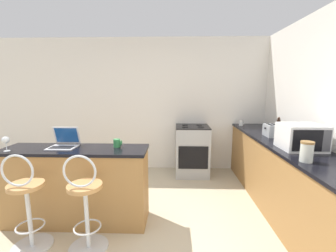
# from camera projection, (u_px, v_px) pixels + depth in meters

# --- Properties ---
(wall_back) EXTENTS (12.00, 0.06, 2.60)m
(wall_back) POSITION_uv_depth(u_px,v_px,m) (151.00, 105.00, 4.50)
(wall_back) COLOR silver
(wall_back) RESTS_ON ground_plane
(breakfast_bar) EXTENTS (1.72, 0.49, 0.94)m
(breakfast_bar) POSITION_uv_depth(u_px,v_px,m) (77.00, 185.00, 2.74)
(breakfast_bar) COLOR #9E703D
(breakfast_bar) RESTS_ON ground_plane
(counter_right) EXTENTS (0.64, 3.07, 0.94)m
(counter_right) POSITION_uv_depth(u_px,v_px,m) (282.00, 176.00, 3.04)
(counter_right) COLOR #9E703D
(counter_right) RESTS_ON ground_plane
(bar_stool_near) EXTENTS (0.40, 0.40, 1.04)m
(bar_stool_near) POSITION_uv_depth(u_px,v_px,m) (27.00, 204.00, 2.26)
(bar_stool_near) COLOR silver
(bar_stool_near) RESTS_ON ground_plane
(bar_stool_far) EXTENTS (0.40, 0.40, 1.04)m
(bar_stool_far) POSITION_uv_depth(u_px,v_px,m) (85.00, 205.00, 2.24)
(bar_stool_far) COLOR silver
(bar_stool_far) RESTS_ON ground_plane
(laptop) EXTENTS (0.31, 0.29, 0.24)m
(laptop) POSITION_uv_depth(u_px,v_px,m) (64.00, 142.00, 2.72)
(laptop) COLOR silver
(laptop) RESTS_ON breakfast_bar
(microwave) EXTENTS (0.45, 0.40, 0.29)m
(microwave) POSITION_uv_depth(u_px,v_px,m) (301.00, 137.00, 2.60)
(microwave) COLOR white
(microwave) RESTS_ON counter_right
(toaster) EXTENTS (0.19, 0.26, 0.18)m
(toaster) POSITION_uv_depth(u_px,v_px,m) (272.00, 130.00, 3.30)
(toaster) COLOR #9EA3A8
(toaster) RESTS_ON counter_right
(stove_range) EXTENTS (0.62, 0.61, 0.95)m
(stove_range) POSITION_uv_depth(u_px,v_px,m) (192.00, 150.00, 4.26)
(stove_range) COLOR #9EA3A8
(stove_range) RESTS_ON ground_plane
(storage_jar) EXTENTS (0.12, 0.12, 0.20)m
(storage_jar) POSITION_uv_depth(u_px,v_px,m) (307.00, 152.00, 2.16)
(storage_jar) COLOR silver
(storage_jar) RESTS_ON counter_right
(wine_glass_short) EXTENTS (0.08, 0.08, 0.17)m
(wine_glass_short) POSITION_uv_depth(u_px,v_px,m) (6.00, 140.00, 2.52)
(wine_glass_short) COLOR silver
(wine_glass_short) RESTS_ON breakfast_bar
(mug_white) EXTENTS (0.09, 0.08, 0.09)m
(mug_white) POSITION_uv_depth(u_px,v_px,m) (241.00, 123.00, 4.23)
(mug_white) COLOR white
(mug_white) RESTS_ON counter_right
(mug_green) EXTENTS (0.10, 0.08, 0.10)m
(mug_green) POSITION_uv_depth(u_px,v_px,m) (117.00, 143.00, 2.71)
(mug_green) COLOR #338447
(mug_green) RESTS_ON breakfast_bar
(pepper_mill) EXTENTS (0.06, 0.06, 0.24)m
(pepper_mill) POSITION_uv_depth(u_px,v_px,m) (278.00, 125.00, 3.62)
(pepper_mill) COLOR #331E14
(pepper_mill) RESTS_ON counter_right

